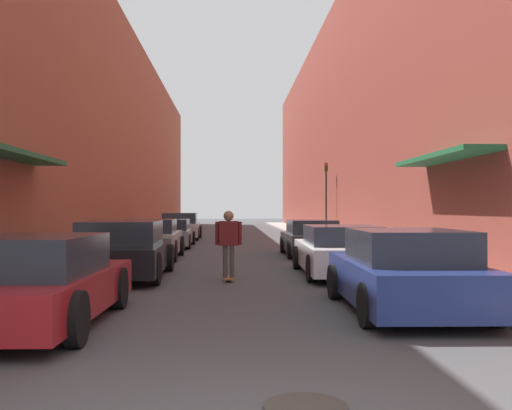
# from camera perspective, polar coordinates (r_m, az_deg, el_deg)

# --- Properties ---
(ground) EXTENTS (128.72, 128.72, 0.00)m
(ground) POSITION_cam_1_polar(r_m,az_deg,el_deg) (26.96, -2.36, -3.85)
(ground) COLOR #424244
(curb_strip_left) EXTENTS (1.80, 58.51, 0.12)m
(curb_strip_left) POSITION_cam_1_polar(r_m,az_deg,el_deg) (33.12, -10.47, -3.09)
(curb_strip_left) COLOR #A3A099
(curb_strip_left) RESTS_ON ground
(curb_strip_right) EXTENTS (1.80, 58.51, 0.12)m
(curb_strip_right) POSITION_cam_1_polar(r_m,az_deg,el_deg) (33.14, 5.70, -3.09)
(curb_strip_right) COLOR #A3A099
(curb_strip_right) RESTS_ON ground
(building_row_left) EXTENTS (4.90, 58.51, 11.67)m
(building_row_left) POSITION_cam_1_polar(r_m,az_deg,el_deg) (33.87, -15.36, 6.76)
(building_row_left) COLOR brown
(building_row_left) RESTS_ON ground
(building_row_right) EXTENTS (4.90, 58.51, 12.95)m
(building_row_right) POSITION_cam_1_polar(r_m,az_deg,el_deg) (33.98, 10.58, 7.83)
(building_row_right) COLOR brown
(building_row_right) RESTS_ON ground
(parked_car_left_0) EXTENTS (1.93, 4.25, 1.27)m
(parked_car_left_0) POSITION_cam_1_polar(r_m,az_deg,el_deg) (8.57, -21.04, -7.24)
(parked_car_left_0) COLOR maroon
(parked_car_left_0) RESTS_ON ground
(parked_car_left_1) EXTENTS (2.06, 4.48, 1.35)m
(parked_car_left_1) POSITION_cam_1_polar(r_m,az_deg,el_deg) (13.86, -13.15, -4.45)
(parked_car_left_1) COLOR black
(parked_car_left_1) RESTS_ON ground
(parked_car_left_2) EXTENTS (1.87, 4.07, 1.30)m
(parked_car_left_2) POSITION_cam_1_polar(r_m,az_deg,el_deg) (18.97, -10.40, -3.40)
(parked_car_left_2) COLOR #B7B7BC
(parked_car_left_2) RESTS_ON ground
(parked_car_left_3) EXTENTS (2.04, 4.76, 1.19)m
(parked_car_left_3) POSITION_cam_1_polar(r_m,az_deg,el_deg) (24.73, -8.70, -2.82)
(parked_car_left_3) COLOR gray
(parked_car_left_3) RESTS_ON ground
(parked_car_left_4) EXTENTS (2.09, 4.61, 1.41)m
(parked_car_left_4) POSITION_cam_1_polar(r_m,az_deg,el_deg) (30.58, -7.57, -2.16)
(parked_car_left_4) COLOR #B7B7BC
(parked_car_left_4) RESTS_ON ground
(parked_car_right_0) EXTENTS (1.97, 4.08, 1.31)m
(parked_car_right_0) POSITION_cam_1_polar(r_m,az_deg,el_deg) (9.43, 14.69, -6.53)
(parked_car_right_0) COLOR navy
(parked_car_right_0) RESTS_ON ground
(parked_car_right_1) EXTENTS (2.00, 4.55, 1.23)m
(parked_car_right_1) POSITION_cam_1_polar(r_m,az_deg,el_deg) (14.24, 8.43, -4.58)
(parked_car_right_1) COLOR silver
(parked_car_right_1) RESTS_ON ground
(parked_car_right_2) EXTENTS (1.89, 4.17, 1.25)m
(parked_car_right_2) POSITION_cam_1_polar(r_m,az_deg,el_deg) (19.90, 5.51, -3.35)
(parked_car_right_2) COLOR #232326
(parked_car_right_2) RESTS_ON ground
(skateboarder) EXTENTS (0.61, 0.78, 1.59)m
(skateboarder) POSITION_cam_1_polar(r_m,az_deg,el_deg) (13.02, -2.76, -3.30)
(skateboarder) COLOR brown
(skateboarder) RESTS_ON ground
(manhole_cover) EXTENTS (0.70, 0.70, 0.02)m
(manhole_cover) POSITION_cam_1_polar(r_m,az_deg,el_deg) (5.01, 4.96, -19.44)
(manhole_cover) COLOR #332D28
(manhole_cover) RESTS_ON ground
(traffic_light) EXTENTS (0.16, 0.22, 3.97)m
(traffic_light) POSITION_cam_1_polar(r_m,az_deg,el_deg) (30.83, 7.03, 1.31)
(traffic_light) COLOR #2D2D2D
(traffic_light) RESTS_ON curb_strip_right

